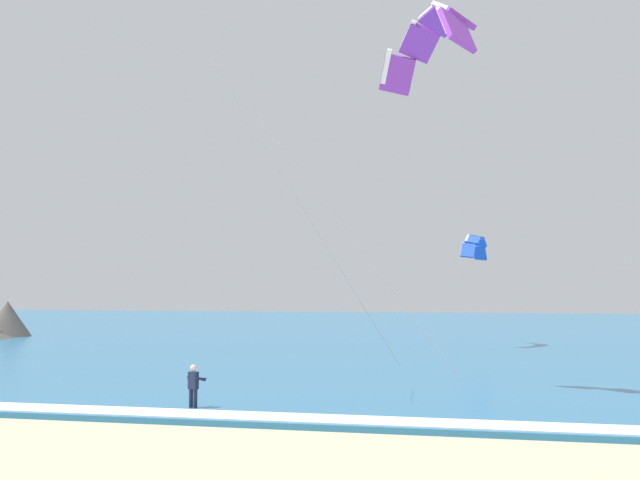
{
  "coord_description": "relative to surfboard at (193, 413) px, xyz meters",
  "views": [
    {
      "loc": [
        6.83,
        -9.06,
        4.29
      ],
      "look_at": [
        0.47,
        18.41,
        6.09
      ],
      "focal_mm": 44.03,
      "sensor_mm": 36.0,
      "label": 1
    }
  ],
  "objects": [
    {
      "name": "sea",
      "position": [
        3.69,
        57.62,
        0.07
      ],
      "size": [
        200.0,
        120.0,
        0.2
      ],
      "primitive_type": "cube",
      "color": "teal",
      "rests_on": "ground"
    },
    {
      "name": "surf_foam",
      "position": [
        3.69,
        -1.38,
        0.19
      ],
      "size": [
        200.0,
        1.63,
        0.04
      ],
      "primitive_type": "cube",
      "color": "white",
      "rests_on": "sea"
    },
    {
      "name": "surfboard",
      "position": [
        0.0,
        0.0,
        0.0
      ],
      "size": [
        0.88,
        1.47,
        0.09
      ],
      "color": "white",
      "rests_on": "ground"
    },
    {
      "name": "kitesurfer",
      "position": [
        0.01,
        0.02,
        0.91
      ],
      "size": [
        0.63,
        0.63,
        1.69
      ],
      "color": "#191E38",
      "rests_on": "ground"
    },
    {
      "name": "kite_primary",
      "position": [
        7.96,
        4.29,
        14.06
      ],
      "size": [
        9.96,
        6.97,
        14.01
      ],
      "color": "purple"
    },
    {
      "name": "kite_distant",
      "position": [
        8.63,
        33.15,
        7.64
      ],
      "size": [
        1.82,
        5.2,
        1.87
      ],
      "color": "blue"
    }
  ]
}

